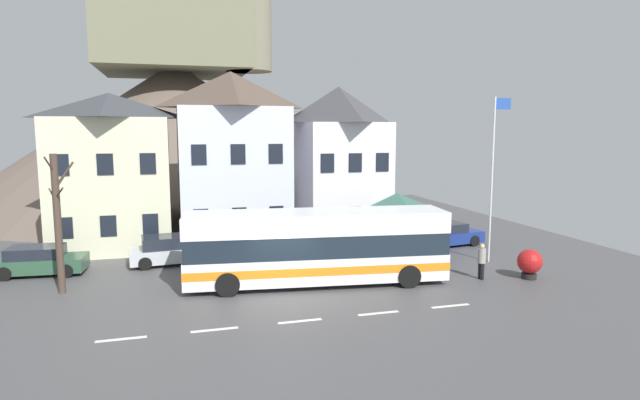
{
  "coord_description": "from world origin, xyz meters",
  "views": [
    {
      "loc": [
        -4.19,
        -20.05,
        6.77
      ],
      "look_at": [
        2.79,
        4.69,
        3.33
      ],
      "focal_mm": 29.45,
      "sensor_mm": 36.0,
      "label": 1
    }
  ],
  "objects_px": {
    "townhouse_00": "(112,171)",
    "pedestrian_01": "(435,249)",
    "pedestrian_03": "(482,258)",
    "bare_tree_00": "(58,222)",
    "parked_car_00": "(444,235)",
    "townhouse_01": "(232,158)",
    "flagpole": "(493,169)",
    "hilltop_castle": "(177,127)",
    "public_bench": "(387,241)",
    "harbour_buoy": "(530,262)",
    "pedestrian_00": "(380,245)",
    "parked_car_03": "(365,239)",
    "bus_shelter": "(397,203)",
    "parked_car_01": "(40,261)",
    "pedestrian_02": "(442,247)",
    "transit_bus": "(317,248)",
    "townhouse_02": "(338,161)",
    "parked_car_02": "(171,250)"
  },
  "relations": [
    {
      "from": "townhouse_00",
      "to": "pedestrian_01",
      "type": "relative_size",
      "value": 5.3
    },
    {
      "from": "pedestrian_01",
      "to": "pedestrian_03",
      "type": "bearing_deg",
      "value": -64.8
    },
    {
      "from": "pedestrian_01",
      "to": "bare_tree_00",
      "type": "relative_size",
      "value": 0.29
    },
    {
      "from": "parked_car_00",
      "to": "townhouse_01",
      "type": "bearing_deg",
      "value": 148.91
    },
    {
      "from": "pedestrian_03",
      "to": "flagpole",
      "type": "height_order",
      "value": "flagpole"
    },
    {
      "from": "hilltop_castle",
      "to": "parked_car_00",
      "type": "xyz_separation_m",
      "value": [
        14.66,
        -24.94,
        -6.38
      ]
    },
    {
      "from": "public_bench",
      "to": "harbour_buoy",
      "type": "xyz_separation_m",
      "value": [
        3.93,
        -7.34,
        0.29
      ]
    },
    {
      "from": "hilltop_castle",
      "to": "parked_car_00",
      "type": "height_order",
      "value": "hilltop_castle"
    },
    {
      "from": "townhouse_00",
      "to": "pedestrian_00",
      "type": "height_order",
      "value": "townhouse_00"
    },
    {
      "from": "townhouse_00",
      "to": "parked_car_03",
      "type": "relative_size",
      "value": 1.91
    },
    {
      "from": "townhouse_01",
      "to": "parked_car_03",
      "type": "relative_size",
      "value": 2.21
    },
    {
      "from": "bus_shelter",
      "to": "parked_car_01",
      "type": "xyz_separation_m",
      "value": [
        -17.64,
        1.24,
        -2.24
      ]
    },
    {
      "from": "parked_car_00",
      "to": "public_bench",
      "type": "relative_size",
      "value": 3.29
    },
    {
      "from": "pedestrian_00",
      "to": "bare_tree_00",
      "type": "relative_size",
      "value": 0.29
    },
    {
      "from": "pedestrian_02",
      "to": "flagpole",
      "type": "relative_size",
      "value": 0.19
    },
    {
      "from": "pedestrian_03",
      "to": "transit_bus",
      "type": "bearing_deg",
      "value": 169.59
    },
    {
      "from": "pedestrian_00",
      "to": "public_bench",
      "type": "bearing_deg",
      "value": 61.75
    },
    {
      "from": "transit_bus",
      "to": "parked_car_00",
      "type": "height_order",
      "value": "transit_bus"
    },
    {
      "from": "townhouse_02",
      "to": "parked_car_03",
      "type": "height_order",
      "value": "townhouse_02"
    },
    {
      "from": "public_bench",
      "to": "bare_tree_00",
      "type": "distance_m",
      "value": 16.9
    },
    {
      "from": "harbour_buoy",
      "to": "parked_car_01",
      "type": "bearing_deg",
      "value": 162.47
    },
    {
      "from": "townhouse_00",
      "to": "pedestrian_02",
      "type": "relative_size",
      "value": 5.52
    },
    {
      "from": "bus_shelter",
      "to": "public_bench",
      "type": "height_order",
      "value": "bus_shelter"
    },
    {
      "from": "pedestrian_01",
      "to": "flagpole",
      "type": "xyz_separation_m",
      "value": [
        3.4,
        0.41,
        3.83
      ]
    },
    {
      "from": "pedestrian_02",
      "to": "public_bench",
      "type": "distance_m",
      "value": 4.18
    },
    {
      "from": "parked_car_00",
      "to": "pedestrian_01",
      "type": "xyz_separation_m",
      "value": [
        -2.94,
        -4.39,
        0.31
      ]
    },
    {
      "from": "townhouse_00",
      "to": "parked_car_03",
      "type": "distance_m",
      "value": 14.99
    },
    {
      "from": "townhouse_02",
      "to": "bare_tree_00",
      "type": "relative_size",
      "value": 1.63
    },
    {
      "from": "flagpole",
      "to": "parked_car_00",
      "type": "bearing_deg",
      "value": 96.56
    },
    {
      "from": "bus_shelter",
      "to": "harbour_buoy",
      "type": "relative_size",
      "value": 2.63
    },
    {
      "from": "parked_car_00",
      "to": "townhouse_02",
      "type": "bearing_deg",
      "value": 124.88
    },
    {
      "from": "townhouse_00",
      "to": "parked_car_01",
      "type": "xyz_separation_m",
      "value": [
        -2.84,
        -5.33,
        -3.76
      ]
    },
    {
      "from": "bare_tree_00",
      "to": "parked_car_02",
      "type": "bearing_deg",
      "value": 40.84
    },
    {
      "from": "hilltop_castle",
      "to": "public_bench",
      "type": "relative_size",
      "value": 27.26
    },
    {
      "from": "parked_car_02",
      "to": "parked_car_00",
      "type": "bearing_deg",
      "value": -5.11
    },
    {
      "from": "parked_car_00",
      "to": "pedestrian_02",
      "type": "xyz_separation_m",
      "value": [
        -2.23,
        -3.85,
        0.26
      ]
    },
    {
      "from": "townhouse_02",
      "to": "flagpole",
      "type": "bearing_deg",
      "value": -59.7
    },
    {
      "from": "pedestrian_01",
      "to": "townhouse_00",
      "type": "bearing_deg",
      "value": 149.13
    },
    {
      "from": "pedestrian_00",
      "to": "pedestrian_02",
      "type": "relative_size",
      "value": 1.06
    },
    {
      "from": "bare_tree_00",
      "to": "pedestrian_02",
      "type": "bearing_deg",
      "value": -0.39
    },
    {
      "from": "townhouse_01",
      "to": "transit_bus",
      "type": "xyz_separation_m",
      "value": [
        2.48,
        -10.25,
        -3.47
      ]
    },
    {
      "from": "townhouse_02",
      "to": "flagpole",
      "type": "height_order",
      "value": "townhouse_02"
    },
    {
      "from": "pedestrian_01",
      "to": "bare_tree_00",
      "type": "bearing_deg",
      "value": 177.78
    },
    {
      "from": "hilltop_castle",
      "to": "pedestrian_00",
      "type": "distance_m",
      "value": 30.14
    },
    {
      "from": "townhouse_01",
      "to": "bus_shelter",
      "type": "height_order",
      "value": "townhouse_01"
    },
    {
      "from": "pedestrian_00",
      "to": "harbour_buoy",
      "type": "distance_m",
      "value": 7.01
    },
    {
      "from": "pedestrian_03",
      "to": "townhouse_00",
      "type": "bearing_deg",
      "value": 145.04
    },
    {
      "from": "flagpole",
      "to": "harbour_buoy",
      "type": "xyz_separation_m",
      "value": [
        -0.11,
        -3.28,
        -4.04
      ]
    },
    {
      "from": "transit_bus",
      "to": "townhouse_01",
      "type": "bearing_deg",
      "value": 110.26
    },
    {
      "from": "townhouse_00",
      "to": "parked_car_00",
      "type": "distance_m",
      "value": 19.57
    }
  ]
}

